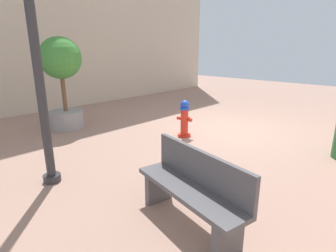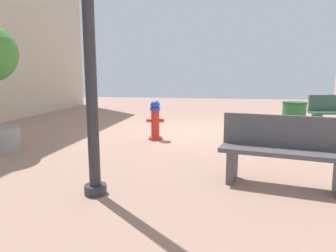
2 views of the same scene
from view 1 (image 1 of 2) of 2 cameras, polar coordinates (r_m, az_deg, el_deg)
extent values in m
plane|color=#9E7A6B|center=(7.54, 12.52, -0.79)|extent=(23.40, 23.40, 0.00)
cylinder|color=red|center=(6.85, 3.42, -1.94)|extent=(0.32, 0.32, 0.05)
cylinder|color=red|center=(6.75, 3.47, 0.85)|extent=(0.19, 0.19, 0.64)
cylinder|color=blue|center=(6.67, 3.52, 3.74)|extent=(0.24, 0.24, 0.06)
sphere|color=blue|center=(6.65, 3.53, 4.50)|extent=(0.22, 0.22, 0.22)
cylinder|color=red|center=(6.80, 2.46, 1.64)|extent=(0.14, 0.11, 0.09)
cylinder|color=red|center=(6.66, 4.51, 1.30)|extent=(0.14, 0.11, 0.09)
cylinder|color=red|center=(6.87, 4.13, 1.42)|extent=(0.13, 0.16, 0.11)
cube|color=#4C4C51|center=(3.14, 12.46, -22.11)|extent=(0.18, 0.41, 0.45)
cube|color=#4C4C51|center=(3.99, -1.99, -12.64)|extent=(0.18, 0.41, 0.45)
cube|color=#4C4C51|center=(3.40, 4.27, -13.32)|extent=(1.73, 0.78, 0.06)
cube|color=#4C4C51|center=(3.39, 6.89, -8.68)|extent=(1.65, 0.41, 0.44)
cylinder|color=gray|center=(7.98, -20.51, 1.29)|extent=(0.90, 0.90, 0.49)
cylinder|color=brown|center=(7.83, -21.08, 6.85)|extent=(0.11, 0.11, 1.08)
sphere|color=#3D8438|center=(7.75, -21.73, 13.15)|extent=(1.08, 1.08, 1.08)
cylinder|color=#2D2D33|center=(4.99, -23.17, -9.99)|extent=(0.28, 0.28, 0.12)
cylinder|color=#2D2D33|center=(4.53, -26.16, 14.55)|extent=(0.14, 0.14, 4.05)
camera|label=2|loc=(3.30, -77.43, -8.36)|focal=32.42mm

